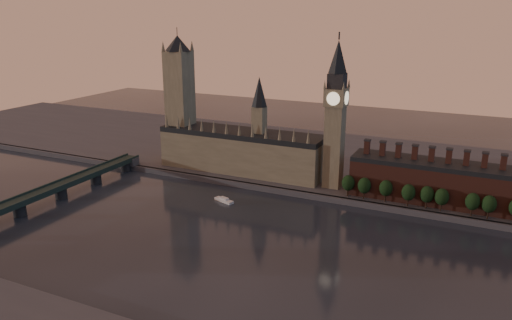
{
  "coord_description": "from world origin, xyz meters",
  "views": [
    {
      "loc": [
        104.21,
        -216.76,
        124.02
      ],
      "look_at": [
        -24.28,
        55.0,
        34.01
      ],
      "focal_mm": 35.0,
      "sensor_mm": 36.0,
      "label": 1
    }
  ],
  "objects_px": {
    "victoria_tower": "(180,96)",
    "westminster_bridge": "(37,197)",
    "river_boat": "(224,200)",
    "big_ben": "(336,113)"
  },
  "relations": [
    {
      "from": "victoria_tower",
      "to": "big_ben",
      "type": "bearing_deg",
      "value": -2.2
    },
    {
      "from": "westminster_bridge",
      "to": "river_boat",
      "type": "height_order",
      "value": "westminster_bridge"
    },
    {
      "from": "river_boat",
      "to": "big_ben",
      "type": "bearing_deg",
      "value": 58.04
    },
    {
      "from": "victoria_tower",
      "to": "river_boat",
      "type": "bearing_deg",
      "value": -38.64
    },
    {
      "from": "victoria_tower",
      "to": "westminster_bridge",
      "type": "height_order",
      "value": "victoria_tower"
    },
    {
      "from": "big_ben",
      "to": "river_boat",
      "type": "height_order",
      "value": "big_ben"
    },
    {
      "from": "big_ben",
      "to": "victoria_tower",
      "type": "bearing_deg",
      "value": 177.8
    },
    {
      "from": "victoria_tower",
      "to": "westminster_bridge",
      "type": "relative_size",
      "value": 0.54
    },
    {
      "from": "big_ben",
      "to": "river_boat",
      "type": "xyz_separation_m",
      "value": [
        -60.36,
        -50.67,
        -55.69
      ]
    },
    {
      "from": "victoria_tower",
      "to": "westminster_bridge",
      "type": "bearing_deg",
      "value": -106.56
    }
  ]
}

